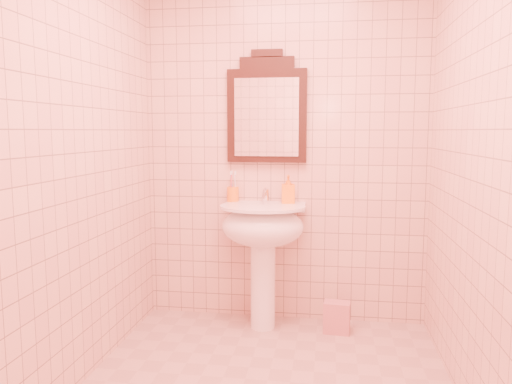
% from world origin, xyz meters
% --- Properties ---
extents(back_wall, '(2.00, 0.02, 2.50)m').
position_xyz_m(back_wall, '(0.00, 1.10, 1.25)').
color(back_wall, beige).
rests_on(back_wall, floor).
extents(pedestal_sink, '(0.58, 0.58, 0.86)m').
position_xyz_m(pedestal_sink, '(-0.13, 0.87, 0.66)').
color(pedestal_sink, white).
rests_on(pedestal_sink, floor).
extents(faucet, '(0.04, 0.16, 0.11)m').
position_xyz_m(faucet, '(-0.13, 1.01, 0.92)').
color(faucet, white).
rests_on(faucet, pedestal_sink).
extents(mirror, '(0.56, 0.06, 0.78)m').
position_xyz_m(mirror, '(-0.13, 1.07, 1.51)').
color(mirror, black).
rests_on(mirror, back_wall).
extents(toothbrush_cup, '(0.08, 0.08, 0.19)m').
position_xyz_m(toothbrush_cup, '(-0.37, 1.04, 0.92)').
color(toothbrush_cup, orange).
rests_on(toothbrush_cup, pedestal_sink).
extents(soap_dispenser, '(0.10, 0.10, 0.20)m').
position_xyz_m(soap_dispenser, '(0.03, 1.01, 0.96)').
color(soap_dispenser, orange).
rests_on(soap_dispenser, pedestal_sink).
extents(towel, '(0.18, 0.13, 0.21)m').
position_xyz_m(towel, '(0.38, 0.86, 0.11)').
color(towel, '#C4737D').
rests_on(towel, floor).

